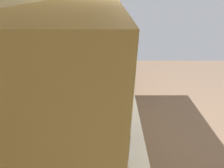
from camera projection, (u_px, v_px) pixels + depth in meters
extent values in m
plane|color=brown|center=(185.00, 136.00, 2.79)|extent=(6.90, 6.90, 0.00)
cube|color=beige|center=(85.00, 69.00, 2.11)|extent=(4.43, 0.12, 2.63)
cube|color=#DBC372|center=(112.00, 136.00, 2.22)|extent=(3.50, 0.62, 0.90)
cube|color=silver|center=(112.00, 111.00, 1.99)|extent=(3.53, 0.65, 0.02)
cube|color=#332819|center=(139.00, 166.00, 1.85)|extent=(0.01, 0.01, 0.83)
cube|color=#332819|center=(134.00, 136.00, 2.22)|extent=(0.01, 0.01, 0.83)
cube|color=#332819|center=(131.00, 115.00, 2.60)|extent=(0.01, 0.01, 0.83)
cube|color=#332819|center=(129.00, 99.00, 2.97)|extent=(0.01, 0.01, 0.83)
cube|color=#332819|center=(127.00, 87.00, 3.35)|extent=(0.01, 0.01, 0.83)
cube|color=#DEBD75|center=(98.00, 35.00, 1.50)|extent=(2.64, 0.33, 0.67)
cube|color=black|center=(112.00, 70.00, 4.01)|extent=(0.66, 0.63, 0.92)
cube|color=black|center=(125.00, 72.00, 4.03)|extent=(0.52, 0.01, 0.51)
cube|color=black|center=(112.00, 53.00, 3.77)|extent=(0.63, 0.60, 0.02)
cube|color=black|center=(100.00, 49.00, 3.72)|extent=(0.63, 0.04, 0.18)
cylinder|color=#38383D|center=(117.00, 54.00, 3.63)|extent=(0.11, 0.11, 0.01)
cylinder|color=#38383D|center=(117.00, 50.00, 3.88)|extent=(0.11, 0.11, 0.01)
cylinder|color=#38383D|center=(108.00, 54.00, 3.63)|extent=(0.11, 0.11, 0.01)
cylinder|color=#38383D|center=(108.00, 50.00, 3.88)|extent=(0.11, 0.11, 0.01)
cube|color=white|center=(111.00, 126.00, 1.53)|extent=(0.48, 0.33, 0.34)
cube|color=black|center=(128.00, 130.00, 1.49)|extent=(0.30, 0.01, 0.23)
cube|color=#2D2D33|center=(126.00, 113.00, 1.69)|extent=(0.09, 0.01, 0.23)
cylinder|color=gold|center=(117.00, 108.00, 1.97)|extent=(0.19, 0.19, 0.06)
cylinder|color=#F4BA51|center=(117.00, 108.00, 1.97)|extent=(0.15, 0.15, 0.03)
cylinder|color=black|center=(115.00, 64.00, 3.02)|extent=(0.15, 0.15, 0.14)
cylinder|color=black|center=(115.00, 60.00, 2.98)|extent=(0.04, 0.04, 0.02)
cylinder|color=black|center=(115.00, 61.00, 3.08)|extent=(0.09, 0.02, 0.05)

